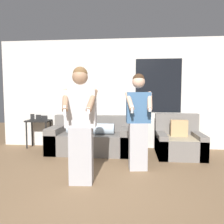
# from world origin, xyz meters

# --- Properties ---
(ground_plane) EXTENTS (14.00, 14.00, 0.00)m
(ground_plane) POSITION_xyz_m (0.00, 0.00, 0.00)
(ground_plane) COLOR #846647
(wall_back) EXTENTS (5.83, 0.07, 2.70)m
(wall_back) POSITION_xyz_m (0.02, 2.86, 1.35)
(wall_back) COLOR silver
(wall_back) RESTS_ON ground_plane
(couch) EXTENTS (1.94, 0.95, 0.82)m
(couch) POSITION_xyz_m (-0.47, 2.34, 0.31)
(couch) COLOR slate
(couch) RESTS_ON ground_plane
(armchair) EXTENTS (0.96, 0.93, 0.90)m
(armchair) POSITION_xyz_m (1.49, 2.23, 0.30)
(armchair) COLOR slate
(armchair) RESTS_ON ground_plane
(side_table) EXTENTS (0.58, 0.37, 0.85)m
(side_table) POSITION_xyz_m (-1.88, 2.61, 0.59)
(side_table) COLOR black
(side_table) RESTS_ON ground_plane
(person_left) EXTENTS (0.52, 0.49, 1.75)m
(person_left) POSITION_xyz_m (-0.29, 0.54, 0.89)
(person_left) COLOR #B2B2B7
(person_left) RESTS_ON ground_plane
(person_right) EXTENTS (0.48, 0.49, 1.71)m
(person_right) POSITION_xyz_m (0.57, 1.24, 0.87)
(person_right) COLOR #B2B2B7
(person_right) RESTS_ON ground_plane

